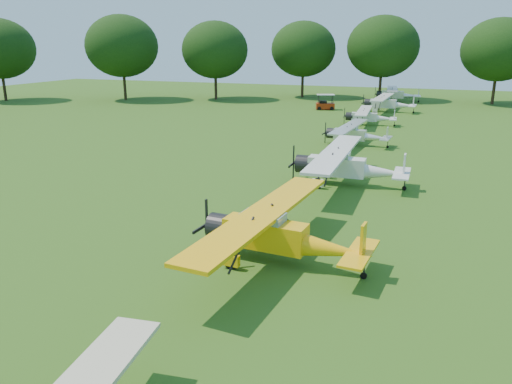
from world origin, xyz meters
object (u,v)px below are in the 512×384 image
aircraft_6 (387,102)px  golf_cart (325,105)px  aircraft_4 (355,133)px  aircraft_7 (396,93)px  aircraft_3 (346,164)px  aircraft_5 (368,116)px  aircraft_2 (278,232)px

aircraft_6 → golf_cart: (-8.18, -0.47, -0.57)m
aircraft_4 → aircraft_7: bearing=93.7°
aircraft_3 → aircraft_6: (-1.19, 36.84, -0.11)m
aircraft_3 → aircraft_7: 49.46m
aircraft_4 → aircraft_5: aircraft_4 is taller
aircraft_7 → golf_cart: bearing=-127.5°
aircraft_5 → aircraft_7: 24.50m
aircraft_5 → aircraft_6: (0.79, 11.88, 0.21)m
aircraft_5 → aircraft_3: bearing=-89.0°
golf_cart → aircraft_5: bearing=-74.9°
aircraft_5 → golf_cart: (-7.38, 11.41, -0.36)m
aircraft_2 → aircraft_3: bearing=92.8°
aircraft_3 → aircraft_6: 36.86m
aircraft_2 → aircraft_6: (-0.70, 49.48, -0.08)m
aircraft_2 → aircraft_5: size_ratio=1.28×
aircraft_6 → aircraft_5: bearing=-91.5°
aircraft_6 → aircraft_3: bearing=-85.9°
aircraft_6 → aircraft_7: bearing=92.2°
aircraft_5 → golf_cart: 13.60m
aircraft_2 → aircraft_6: aircraft_2 is taller
aircraft_7 → aircraft_5: bearing=-97.3°
golf_cart → aircraft_6: bearing=-14.5°
aircraft_4 → golf_cart: (-7.82, 23.20, -0.39)m
aircraft_2 → aircraft_3: 12.65m
aircraft_2 → aircraft_3: size_ratio=0.99×
aircraft_7 → aircraft_3: bearing=-94.0°
aircraft_2 → golf_cart: (-8.88, 49.01, -0.65)m
aircraft_2 → aircraft_6: bearing=95.8°
aircraft_6 → aircraft_7: size_ratio=0.99×
aircraft_3 → aircraft_7: size_ratio=1.08×
aircraft_4 → aircraft_5: (-0.44, 11.79, -0.03)m
aircraft_3 → aircraft_4: bearing=96.0°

